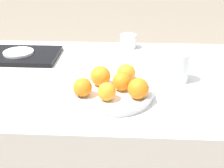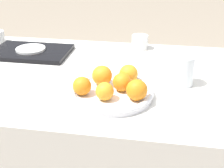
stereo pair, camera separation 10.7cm
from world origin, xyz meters
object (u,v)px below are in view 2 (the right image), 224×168
(fruit_platter, at_px, (112,93))
(orange_1, at_px, (122,82))
(orange_5, at_px, (137,90))
(serving_tray, at_px, (31,52))
(orange_4, at_px, (129,74))
(cup_0, at_px, (140,42))
(orange_0, at_px, (105,91))
(water_glass, at_px, (183,71))
(orange_3, at_px, (82,86))
(orange_2, at_px, (102,75))
(side_plate, at_px, (31,49))

(fruit_platter, xyz_separation_m, orange_1, (0.03, 0.01, 0.04))
(orange_5, bearing_deg, serving_tray, 143.30)
(orange_4, height_order, cup_0, orange_4)
(orange_0, height_order, water_glass, water_glass)
(orange_4, xyz_separation_m, orange_5, (0.04, -0.13, 0.00))
(fruit_platter, distance_m, orange_4, 0.10)
(orange_1, bearing_deg, water_glass, 31.72)
(orange_3, height_order, orange_5, orange_5)
(orange_1, xyz_separation_m, serving_tray, (-0.48, 0.34, -0.04))
(orange_1, relative_size, orange_3, 1.02)
(orange_4, distance_m, serving_tray, 0.57)
(orange_2, relative_size, orange_5, 1.02)
(orange_1, bearing_deg, orange_4, 78.68)
(orange_2, distance_m, serving_tray, 0.51)
(fruit_platter, height_order, cup_0, cup_0)
(water_glass, bearing_deg, orange_3, -151.98)
(orange_1, relative_size, cup_0, 0.81)
(orange_0, distance_m, orange_4, 0.16)
(fruit_platter, xyz_separation_m, orange_2, (-0.04, 0.05, 0.04))
(fruit_platter, height_order, orange_1, orange_1)
(fruit_platter, relative_size, orange_0, 4.78)
(fruit_platter, height_order, serving_tray, fruit_platter)
(orange_3, bearing_deg, fruit_platter, 21.52)
(fruit_platter, bearing_deg, orange_2, 132.96)
(orange_3, bearing_deg, orange_2, 58.64)
(orange_0, height_order, orange_3, orange_3)
(orange_5, bearing_deg, fruit_platter, 154.22)
(orange_5, distance_m, cup_0, 0.56)
(orange_2, xyz_separation_m, orange_4, (0.09, 0.04, -0.00))
(orange_1, xyz_separation_m, cup_0, (0.02, 0.51, -0.02))
(orange_0, xyz_separation_m, orange_4, (0.06, 0.14, 0.00))
(orange_0, distance_m, cup_0, 0.58)
(orange_0, relative_size, cup_0, 0.76)
(orange_2, height_order, orange_3, orange_2)
(water_glass, bearing_deg, serving_tray, 162.85)
(side_plate, bearing_deg, water_glass, -17.15)
(orange_4, relative_size, serving_tray, 0.19)
(orange_1, bearing_deg, orange_3, -158.64)
(orange_3, distance_m, side_plate, 0.53)
(orange_0, xyz_separation_m, water_glass, (0.26, 0.20, 0.00))
(orange_5, bearing_deg, orange_1, 135.30)
(serving_tray, bearing_deg, orange_5, -36.70)
(fruit_platter, relative_size, serving_tray, 0.80)
(orange_0, xyz_separation_m, cup_0, (0.06, 0.58, -0.02))
(orange_4, bearing_deg, orange_5, -71.48)
(fruit_platter, xyz_separation_m, orange_4, (0.05, 0.08, 0.04))
(orange_0, xyz_separation_m, orange_5, (0.10, 0.02, 0.01))
(orange_5, height_order, side_plate, orange_5)
(orange_4, distance_m, orange_5, 0.13)
(orange_4, xyz_separation_m, side_plate, (-0.50, 0.27, -0.03))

